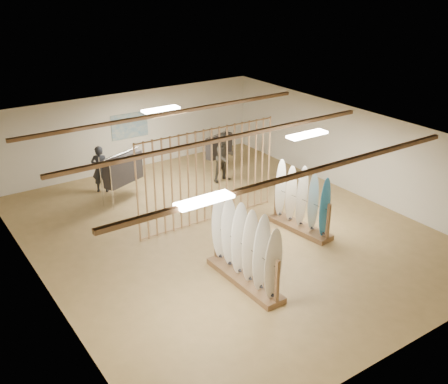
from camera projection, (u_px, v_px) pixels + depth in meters
floor at (224, 231)px, 14.75m from camera, size 12.00×12.00×0.00m
ceiling at (224, 136)px, 13.62m from camera, size 12.00×12.00×0.00m
wall_back at (130, 131)px, 18.72m from camera, size 12.00×0.00×12.00m
wall_front at (407, 291)px, 9.65m from camera, size 12.00×0.00×12.00m
wall_left at (38, 235)px, 11.61m from camera, size 0.00×12.00×12.00m
wall_right at (353, 151)px, 16.76m from camera, size 0.00×12.00×12.00m
ceiling_slats at (224, 139)px, 13.65m from camera, size 9.50×6.12×0.10m
light_panels at (224, 138)px, 13.64m from camera, size 1.20×0.35×0.06m
bamboo_partition at (208, 176)px, 14.79m from camera, size 4.45×0.05×2.78m
poster at (130, 126)px, 18.63m from camera, size 1.40×0.03×0.90m
rack_left at (245, 258)px, 12.12m from camera, size 0.56×2.44×1.97m
rack_right at (301, 209)px, 14.54m from camera, size 0.76×2.05×1.91m
clothing_rack_a at (123, 169)px, 16.27m from camera, size 1.43×0.88×1.61m
clothing_rack_b at (219, 146)px, 18.82m from camera, size 1.21×0.67×1.35m
shopper_a at (100, 166)px, 16.94m from camera, size 0.79×0.73×1.79m
shopper_b at (225, 154)px, 17.73m from camera, size 0.99×0.80×1.94m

